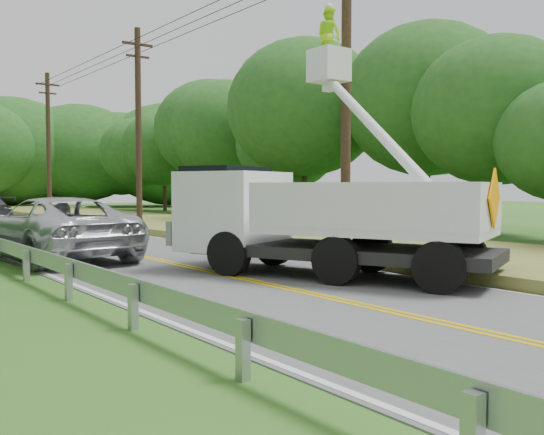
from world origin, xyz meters
TOP-DOWN VIEW (x-y plane):
  - ground at (0.00, 0.00)m, footprint 140.00×140.00m
  - road at (0.00, 14.00)m, footprint 7.20×96.00m
  - utility_poles at (5.00, 17.02)m, footprint 1.60×43.30m
  - tall_grass_verge at (7.10, 14.00)m, footprint 7.00×96.00m
  - treeline_right at (15.92, 24.50)m, footprint 11.59×50.72m
  - bucket_truck at (1.69, 7.35)m, footprint 5.56×8.01m
  - suv_silver at (-2.34, 13.65)m, footprint 3.47×6.80m
  - yard_sign at (5.46, 6.99)m, footprint 0.44×0.22m

SIDE VIEW (x-z plane):
  - ground at x=0.00m, z-range 0.00..0.00m
  - road at x=0.00m, z-range 0.00..0.02m
  - tall_grass_verge at x=7.10m, z-range 0.00..0.30m
  - yard_sign at x=5.46m, z-range 0.15..0.83m
  - suv_silver at x=-2.34m, z-range 0.02..1.86m
  - bucket_truck at x=1.69m, z-range -2.03..5.35m
  - utility_poles at x=5.00m, z-range 0.27..10.27m
  - treeline_right at x=15.92m, z-range 0.62..11.39m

